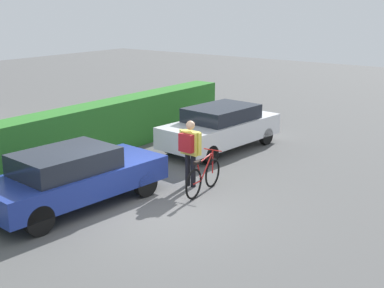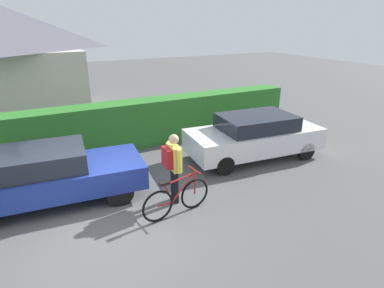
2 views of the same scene
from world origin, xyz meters
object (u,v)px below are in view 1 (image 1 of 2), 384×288
person_rider (190,147)px  parked_car_near (73,176)px  parked_car_far (221,127)px  bicycle (203,177)px

person_rider → parked_car_near: bearing=153.4°
parked_car_near → person_rider: size_ratio=2.59×
parked_car_far → bicycle: (-3.54, -1.86, -0.32)m
person_rider → bicycle: bearing=-106.1°
parked_car_near → person_rider: (2.65, -1.33, 0.32)m
parked_car_near → parked_car_far: bearing=-0.1°
parked_car_far → person_rider: (-3.38, -1.32, 0.32)m
parked_car_near → bicycle: size_ratio=2.61×
parked_car_near → person_rider: person_rider is taller
parked_car_near → parked_car_far: size_ratio=1.02×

